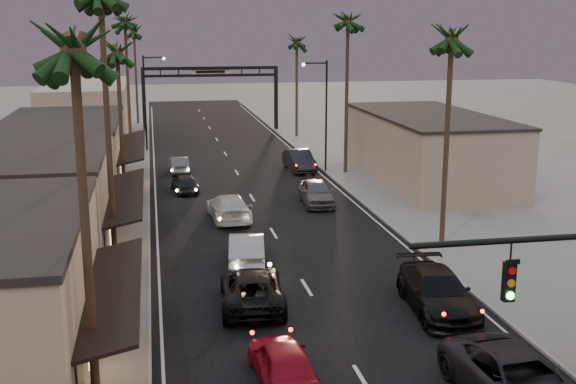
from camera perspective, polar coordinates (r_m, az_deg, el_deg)
name	(u,v)px	position (r m, az deg, el deg)	size (l,w,h in m)	color
ground	(246,188)	(53.10, -3.31, 0.28)	(200.00, 200.00, 0.00)	slate
road	(238,175)	(57.95, -3.95, 1.35)	(14.00, 120.00, 0.02)	black
sidewalk_left	(120,163)	(64.50, -13.12, 2.28)	(5.00, 92.00, 0.12)	slate
sidewalk_right	(332,155)	(66.42, 3.49, 2.90)	(5.00, 92.00, 0.12)	slate
storefront_mid	(28,206)	(38.96, -19.86, -1.01)	(8.00, 14.00, 5.50)	tan
storefront_far	(64,156)	(54.54, -17.31, 2.73)	(8.00, 16.00, 5.00)	#B7A98C
storefront_dist	(88,113)	(77.14, -15.49, 6.07)	(8.00, 20.00, 6.00)	tan
building_right	(428,149)	(56.12, 11.00, 3.35)	(8.00, 18.00, 5.00)	tan
arch	(211,82)	(81.88, -6.13, 8.61)	(15.20, 0.40, 7.27)	black
streetlight_right	(323,107)	(58.33, 2.78, 6.74)	(2.13, 0.30, 9.00)	black
streetlight_left	(148,95)	(69.67, -11.03, 7.53)	(2.13, 0.30, 9.00)	black
palm_la	(73,34)	(20.48, -16.65, 11.89)	(3.20, 3.20, 13.20)	#38281C
palm_lc	(117,45)	(47.44, -13.38, 11.21)	(3.20, 3.20, 12.20)	#38281C
palm_ld	(125,17)	(66.42, -12.79, 13.32)	(3.20, 3.20, 14.20)	#38281C
palm_ra	(452,30)	(38.52, 12.84, 12.36)	(3.20, 3.20, 13.20)	#38281C
palm_rb	(348,16)	(57.44, 4.77, 13.70)	(3.20, 3.20, 14.20)	#38281C
palm_rc	(297,38)	(76.92, 0.70, 12.09)	(3.20, 3.20, 12.20)	#38281C
palm_far	(134,28)	(89.40, -12.10, 12.56)	(3.20, 3.20, 13.20)	#38281C
oncoming_red	(283,362)	(24.56, -0.40, -13.30)	(1.82, 4.52, 1.54)	maroon
oncoming_pickup	(252,288)	(30.93, -2.88, -7.61)	(2.59, 5.62, 1.56)	black
oncoming_silver	(246,249)	(36.14, -3.31, -4.50)	(1.71, 4.90, 1.61)	#A3A3A9
oncoming_white	(229,207)	(44.43, -4.71, -1.21)	(2.22, 5.46, 1.58)	silver
oncoming_dgrey	(185,183)	(52.15, -8.14, 0.70)	(1.60, 3.98, 1.36)	black
oncoming_grey_far	(179,165)	(59.23, -8.61, 2.14)	(1.42, 4.06, 1.34)	#505156
curbside_near	(518,381)	(24.31, 17.68, -14.04)	(2.82, 6.12, 1.70)	black
curbside_black	(437,292)	(30.93, 11.72, -7.73)	(2.39, 5.88, 1.71)	black
curbside_grey	(316,193)	(48.04, 2.26, -0.06)	(1.95, 4.84, 1.65)	#56575C
curbside_far	(299,161)	(59.41, 0.91, 2.50)	(1.81, 5.18, 1.71)	black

